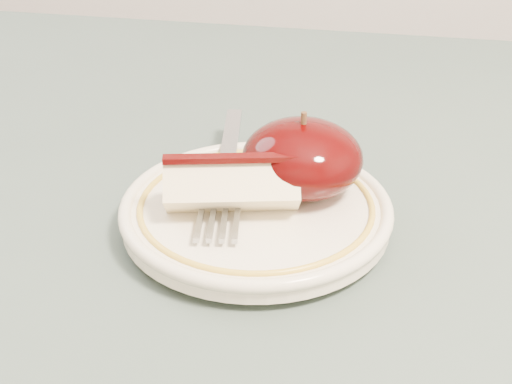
% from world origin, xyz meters
% --- Properties ---
extents(table, '(0.90, 0.90, 0.75)m').
position_xyz_m(table, '(0.00, 0.00, 0.66)').
color(table, brown).
rests_on(table, ground).
extents(plate, '(0.18, 0.18, 0.02)m').
position_xyz_m(plate, '(0.09, 0.01, 0.76)').
color(plate, beige).
rests_on(plate, table).
extents(apple_half, '(0.08, 0.08, 0.06)m').
position_xyz_m(apple_half, '(0.12, 0.03, 0.79)').
color(apple_half, black).
rests_on(apple_half, plate).
extents(apple_wedge, '(0.09, 0.06, 0.04)m').
position_xyz_m(apple_wedge, '(0.08, -0.00, 0.79)').
color(apple_wedge, beige).
rests_on(apple_wedge, plate).
extents(fork, '(0.05, 0.19, 0.00)m').
position_xyz_m(fork, '(0.06, 0.04, 0.77)').
color(fork, '#94979C').
rests_on(fork, plate).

